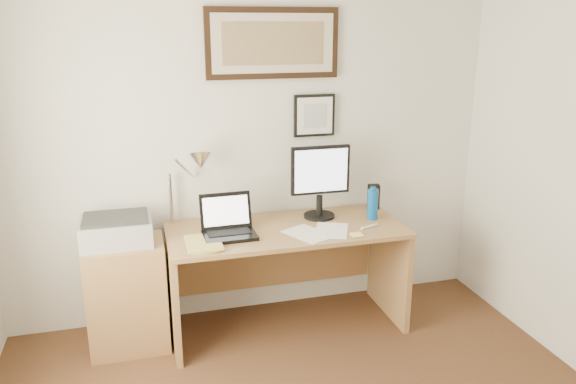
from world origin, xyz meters
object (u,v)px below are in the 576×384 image
object	(u,v)px
laptop	(228,226)
printer	(117,230)
water_bottle	(373,204)
side_cabinet	(128,295)
book	(186,245)
lcd_monitor	(320,178)
desk	(283,255)

from	to	relation	value
laptop	printer	world-z (taller)	laptop
water_bottle	laptop	xyz separation A→B (m)	(-1.03, -0.04, -0.05)
side_cabinet	book	bearing A→B (deg)	-29.33
side_cabinet	water_bottle	bearing A→B (deg)	-1.25
water_bottle	book	distance (m)	1.34
side_cabinet	book	size ratio (longest dim) A/B	2.45
water_bottle	lcd_monitor	xyz separation A→B (m)	(-0.35, 0.13, 0.18)
water_bottle	book	bearing A→B (deg)	-172.38
book	lcd_monitor	distance (m)	1.06
desk	printer	distance (m)	1.14
side_cabinet	printer	distance (m)	0.45
book	lcd_monitor	bearing A→B (deg)	17.47
printer	water_bottle	bearing A→B (deg)	-1.93
lcd_monitor	printer	xyz separation A→B (m)	(-1.39, -0.07, -0.22)
laptop	printer	xyz separation A→B (m)	(-0.70, 0.10, 0.01)
desk	laptop	xyz separation A→B (m)	(-0.40, -0.11, 0.29)
side_cabinet	desk	world-z (taller)	desk
book	laptop	distance (m)	0.32
printer	desk	bearing A→B (deg)	0.73
book	laptop	xyz separation A→B (m)	(0.29, 0.14, 0.05)
side_cabinet	water_bottle	world-z (taller)	water_bottle
book	printer	world-z (taller)	printer
laptop	printer	size ratio (longest dim) A/B	0.78
side_cabinet	water_bottle	xyz separation A→B (m)	(1.70, -0.04, 0.49)
side_cabinet	desk	xyz separation A→B (m)	(1.07, 0.04, 0.15)
desk	printer	size ratio (longest dim) A/B	3.64
water_bottle	printer	xyz separation A→B (m)	(-1.73, 0.06, -0.04)
desk	laptop	world-z (taller)	laptop
water_bottle	desk	size ratio (longest dim) A/B	0.13
lcd_monitor	printer	distance (m)	1.41
book	desk	size ratio (longest dim) A/B	0.19
water_bottle	lcd_monitor	distance (m)	0.41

